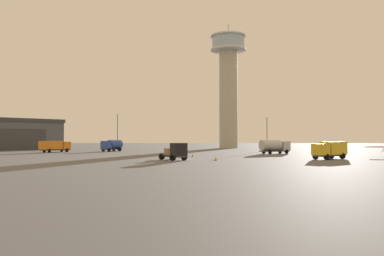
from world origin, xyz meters
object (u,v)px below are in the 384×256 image
at_px(truck_fuel_tanker_silver, 274,146).
at_px(truck_fuel_tanker_blue, 112,145).
at_px(traffic_cone_near_right, 216,159).
at_px(light_post_east, 118,129).
at_px(traffic_cone_near_left, 138,155).
at_px(traffic_cone_mid_apron, 193,155).
at_px(truck_flatbed_black, 175,152).
at_px(control_tower, 228,80).
at_px(truck_box_orange, 55,146).
at_px(truck_box_yellow, 330,149).
at_px(light_post_north, 267,131).

xyz_separation_m(truck_fuel_tanker_silver, truck_fuel_tanker_blue, (-38.78, 13.60, -0.04)).
xyz_separation_m(truck_fuel_tanker_blue, traffic_cone_near_right, (25.35, -38.51, -1.36)).
bearing_deg(traffic_cone_near_right, light_post_east, 118.81).
xyz_separation_m(truck_fuel_tanker_silver, traffic_cone_near_left, (-27.41, -13.59, -1.38)).
height_order(truck_fuel_tanker_blue, traffic_cone_mid_apron, truck_fuel_tanker_blue).
xyz_separation_m(truck_flatbed_black, traffic_cone_near_right, (6.23, -0.28, -0.98)).
xyz_separation_m(control_tower, traffic_cone_mid_apron, (-10.45, -61.10, -23.09)).
bearing_deg(light_post_east, truck_flatbed_black, -67.19).
xyz_separation_m(truck_flatbed_black, truck_box_orange, (-31.51, 31.89, 0.29)).
distance_m(light_post_east, traffic_cone_near_left, 38.34).
bearing_deg(traffic_cone_near_left, truck_flatbed_black, -54.94).
bearing_deg(truck_fuel_tanker_silver, truck_fuel_tanker_blue, 134.61).
bearing_deg(control_tower, truck_fuel_tanker_blue, -133.21).
distance_m(light_post_east, traffic_cone_near_right, 54.25).
distance_m(truck_fuel_tanker_blue, light_post_east, 9.82).
xyz_separation_m(truck_box_yellow, traffic_cone_mid_apron, (-22.61, 7.02, -1.35)).
distance_m(traffic_cone_near_right, traffic_cone_mid_apron, 12.01).
height_order(truck_box_orange, light_post_north, light_post_north).
height_order(truck_flatbed_black, light_post_east, light_post_east).
bearing_deg(truck_box_yellow, traffic_cone_near_left, -52.05).
bearing_deg(truck_fuel_tanker_blue, traffic_cone_near_left, 54.68).
height_order(truck_fuel_tanker_silver, light_post_north, light_post_north).
distance_m(control_tower, light_post_north, 31.26).
relative_size(truck_fuel_tanker_silver, truck_fuel_tanker_blue, 1.17).
bearing_deg(truck_fuel_tanker_silver, truck_box_yellow, -101.67).
bearing_deg(truck_flatbed_black, traffic_cone_near_right, 54.14).
bearing_deg(traffic_cone_near_left, truck_fuel_tanker_blue, 112.70).
xyz_separation_m(truck_flatbed_black, light_post_north, (21.99, 48.24, 4.21)).
xyz_separation_m(traffic_cone_near_right, traffic_cone_mid_apron, (-3.90, 11.36, -0.03)).
distance_m(truck_box_yellow, light_post_east, 62.14).
xyz_separation_m(light_post_east, light_post_north, (41.75, 1.25, -0.57)).
xyz_separation_m(truck_flatbed_black, traffic_cone_near_left, (-7.74, 11.03, -0.96)).
bearing_deg(truck_box_yellow, light_post_north, -126.18).
relative_size(control_tower, truck_flatbed_black, 7.28).
distance_m(truck_fuel_tanker_silver, light_post_north, 24.03).
relative_size(light_post_north, traffic_cone_near_right, 15.26).
height_order(truck_box_yellow, traffic_cone_near_left, truck_box_yellow).
height_order(truck_fuel_tanker_silver, truck_fuel_tanker_blue, truck_fuel_tanker_silver).
distance_m(control_tower, truck_fuel_tanker_silver, 52.70).
relative_size(light_post_east, traffic_cone_near_left, 15.74).
relative_size(traffic_cone_near_right, traffic_cone_mid_apron, 1.13).
height_order(truck_flatbed_black, truck_fuel_tanker_blue, truck_fuel_tanker_blue).
xyz_separation_m(truck_box_orange, light_post_east, (11.75, 15.10, 4.49)).
distance_m(truck_flatbed_black, light_post_east, 51.20).
bearing_deg(traffic_cone_near_right, truck_fuel_tanker_silver, 61.66).
relative_size(light_post_north, traffic_cone_near_left, 14.08).
distance_m(truck_flatbed_black, truck_box_yellow, 25.27).
bearing_deg(truck_box_orange, truck_fuel_tanker_silver, -61.14).
xyz_separation_m(truck_box_orange, traffic_cone_mid_apron, (33.84, -20.81, -1.30)).
xyz_separation_m(truck_box_orange, traffic_cone_near_left, (23.77, -20.86, -1.24)).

